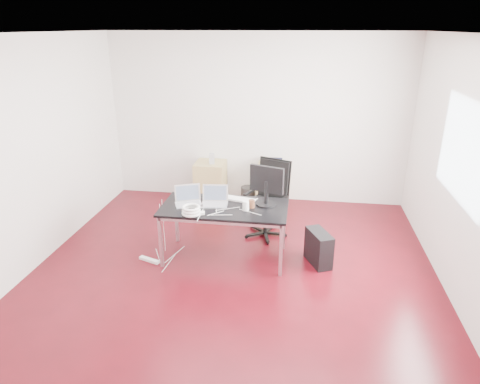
# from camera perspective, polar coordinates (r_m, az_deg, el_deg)

# --- Properties ---
(room_shell) EXTENTS (5.00, 5.00, 5.00)m
(room_shell) POSITION_cam_1_polar(r_m,az_deg,el_deg) (4.86, -0.52, 3.74)
(room_shell) COLOR #3D060D
(room_shell) RESTS_ON ground
(desk) EXTENTS (1.60, 0.80, 0.73)m
(desk) POSITION_cam_1_polar(r_m,az_deg,el_deg) (5.45, -2.09, -2.45)
(desk) COLOR black
(desk) RESTS_ON ground
(office_chair) EXTENTS (0.63, 0.64, 1.08)m
(office_chair) POSITION_cam_1_polar(r_m,az_deg,el_deg) (6.15, 3.88, -0.36)
(office_chair) COLOR black
(office_chair) RESTS_ON ground
(filing_cabinet_left) EXTENTS (0.50, 0.50, 0.70)m
(filing_cabinet_left) POSITION_cam_1_polar(r_m,az_deg,el_deg) (7.41, -3.94, 1.37)
(filing_cabinet_left) COLOR #A48F52
(filing_cabinet_left) RESTS_ON ground
(filing_cabinet_right) EXTENTS (0.50, 0.50, 0.70)m
(filing_cabinet_right) POSITION_cam_1_polar(r_m,az_deg,el_deg) (7.27, 4.29, 0.95)
(filing_cabinet_right) COLOR #A48F52
(filing_cabinet_right) RESTS_ON ground
(pc_tower) EXTENTS (0.37, 0.49, 0.44)m
(pc_tower) POSITION_cam_1_polar(r_m,az_deg,el_deg) (5.60, 10.44, -7.33)
(pc_tower) COLOR black
(pc_tower) RESTS_ON ground
(wastebasket) EXTENTS (0.27, 0.27, 0.28)m
(wastebasket) POSITION_cam_1_polar(r_m,az_deg,el_deg) (7.40, 1.05, -0.35)
(wastebasket) COLOR black
(wastebasket) RESTS_ON ground
(power_strip) EXTENTS (0.30, 0.16, 0.04)m
(power_strip) POSITION_cam_1_polar(r_m,az_deg,el_deg) (5.77, -11.99, -8.85)
(power_strip) COLOR white
(power_strip) RESTS_ON ground
(laptop_left) EXTENTS (0.40, 0.36, 0.23)m
(laptop_left) POSITION_cam_1_polar(r_m,az_deg,el_deg) (5.52, -6.94, -1.04)
(laptop_left) COLOR silver
(laptop_left) RESTS_ON desk
(laptop_right) EXTENTS (0.35, 0.29, 0.23)m
(laptop_right) POSITION_cam_1_polar(r_m,az_deg,el_deg) (5.48, -3.40, -1.08)
(laptop_right) COLOR silver
(laptop_right) RESTS_ON desk
(monitor) EXTENTS (0.44, 0.26, 0.51)m
(monitor) POSITION_cam_1_polar(r_m,az_deg,el_deg) (5.39, 3.57, 1.14)
(monitor) COLOR black
(monitor) RESTS_ON desk
(keyboard) EXTENTS (0.46, 0.24, 0.02)m
(keyboard) POSITION_cam_1_polar(r_m,az_deg,el_deg) (5.62, -0.19, -0.96)
(keyboard) COLOR white
(keyboard) RESTS_ON desk
(cup_white) EXTENTS (0.09, 0.09, 0.12)m
(cup_white) POSITION_cam_1_polar(r_m,az_deg,el_deg) (5.29, 0.77, -1.84)
(cup_white) COLOR white
(cup_white) RESTS_ON desk
(cup_brown) EXTENTS (0.08, 0.08, 0.10)m
(cup_brown) POSITION_cam_1_polar(r_m,az_deg,el_deg) (5.37, 1.57, -1.59)
(cup_brown) COLOR brown
(cup_brown) RESTS_ON desk
(cable_coil) EXTENTS (0.24, 0.24, 0.11)m
(cable_coil) POSITION_cam_1_polar(r_m,az_deg,el_deg) (5.21, -6.52, -2.43)
(cable_coil) COLOR white
(cable_coil) RESTS_ON desk
(power_adapter) EXTENTS (0.08, 0.08, 0.03)m
(power_adapter) POSITION_cam_1_polar(r_m,az_deg,el_deg) (5.22, -5.11, -2.80)
(power_adapter) COLOR white
(power_adapter) RESTS_ON desk
(speaker) EXTENTS (0.11, 0.10, 0.18)m
(speaker) POSITION_cam_1_polar(r_m,az_deg,el_deg) (7.20, -3.79, 4.46)
(speaker) COLOR #9E9E9E
(speaker) RESTS_ON filing_cabinet_left
(navy_garment) EXTENTS (0.31, 0.25, 0.09)m
(navy_garment) POSITION_cam_1_polar(r_m,az_deg,el_deg) (7.17, 4.45, 4.00)
(navy_garment) COLOR black
(navy_garment) RESTS_ON filing_cabinet_right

